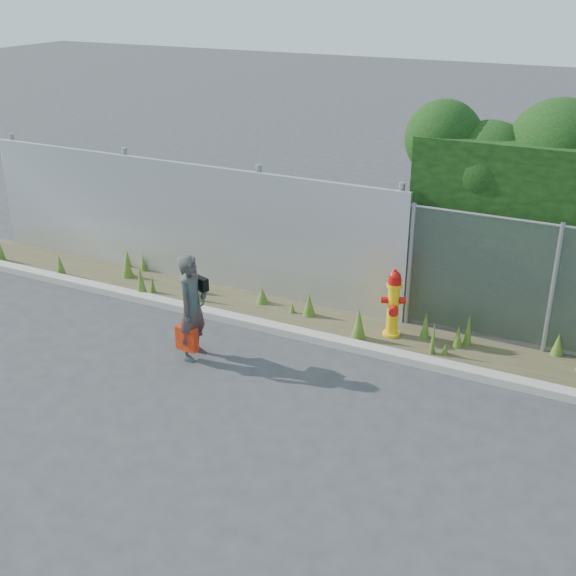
% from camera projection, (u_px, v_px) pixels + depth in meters
% --- Properties ---
extents(ground, '(80.00, 80.00, 0.00)m').
position_uv_depth(ground, '(262.00, 397.00, 9.72)').
color(ground, '#363638').
rests_on(ground, ground).
extents(curb, '(16.00, 0.22, 0.12)m').
position_uv_depth(curb, '(317.00, 338.00, 11.17)').
color(curb, '#A9A098').
rests_on(curb, ground).
extents(weed_strip, '(16.00, 1.26, 0.55)m').
position_uv_depth(weed_strip, '(348.00, 322.00, 11.54)').
color(weed_strip, '#484029').
rests_on(weed_strip, ground).
extents(corrugated_fence, '(8.50, 0.21, 2.30)m').
position_uv_depth(corrugated_fence, '(182.00, 222.00, 13.06)').
color(corrugated_fence, silver).
rests_on(corrugated_fence, ground).
extents(fire_hydrant, '(0.38, 0.34, 1.13)m').
position_uv_depth(fire_hydrant, '(393.00, 304.00, 11.14)').
color(fire_hydrant, yellow).
rests_on(fire_hydrant, ground).
extents(woman, '(0.41, 0.60, 1.61)m').
position_uv_depth(woman, '(192.00, 307.00, 10.44)').
color(woman, '#0F5F53').
rests_on(woman, ground).
extents(red_tote_bag, '(0.33, 0.12, 0.44)m').
position_uv_depth(red_tote_bag, '(187.00, 339.00, 10.52)').
color(red_tote_bag, '#B90A0C').
extents(black_shoulder_bag, '(0.25, 0.11, 0.19)m').
position_uv_depth(black_shoulder_bag, '(201.00, 283.00, 10.46)').
color(black_shoulder_bag, black).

